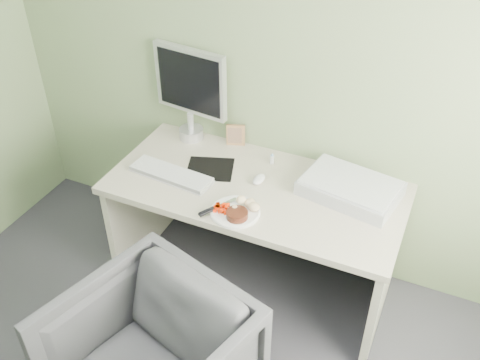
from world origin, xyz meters
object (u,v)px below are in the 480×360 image
at_px(monitor, 190,89).
at_px(scanner, 350,189).
at_px(desk, 255,212).
at_px(plate, 235,212).

bearing_deg(monitor, scanner, -2.34).
xyz_separation_m(desk, monitor, (-0.55, 0.32, 0.50)).
bearing_deg(desk, scanner, 16.00).
xyz_separation_m(plate, monitor, (-0.54, 0.56, 0.31)).
relative_size(plate, monitor, 0.45).
relative_size(desk, monitor, 2.81).
height_order(plate, scanner, scanner).
distance_m(desk, plate, 0.31).
height_order(desk, monitor, monitor).
distance_m(plate, monitor, 0.84).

